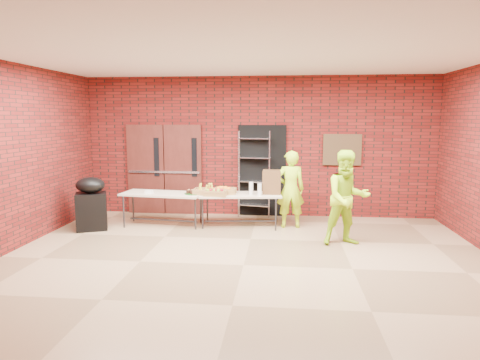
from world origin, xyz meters
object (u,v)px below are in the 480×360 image
object	(u,v)px
wire_rack	(254,174)
table_right	(240,197)
table_left	(163,196)
volunteer_woman	(290,189)
coffee_dispenser	(272,182)
covered_grill	(91,203)
volunteer_man	(347,198)

from	to	relation	value
wire_rack	table_right	size ratio (longest dim) A/B	1.12
wire_rack	table_left	bearing A→B (deg)	-139.78
table_right	volunteer_woman	size ratio (longest dim) A/B	1.09
wire_rack	coffee_dispenser	xyz separation A→B (m)	(0.43, -0.84, -0.05)
table_right	volunteer_woman	xyz separation A→B (m)	(1.04, 0.04, 0.17)
table_left	covered_grill	distance (m)	1.44
wire_rack	coffee_dispenser	size ratio (longest dim) A/B	4.01
table_right	volunteer_man	world-z (taller)	volunteer_man
volunteer_man	volunteer_woman	bearing A→B (deg)	118.14
table_right	volunteer_man	size ratio (longest dim) A/B	1.03
wire_rack	volunteer_man	bearing A→B (deg)	-36.75
wire_rack	covered_grill	distance (m)	3.57
table_right	volunteer_woman	distance (m)	1.05
wire_rack	covered_grill	bearing A→B (deg)	-143.39
table_right	coffee_dispenser	size ratio (longest dim) A/B	3.58
wire_rack	table_right	bearing A→B (deg)	-91.61
wire_rack	table_left	distance (m)	2.14
wire_rack	covered_grill	xyz separation A→B (m)	(-3.21, -1.49, -0.44)
table_left	volunteer_man	size ratio (longest dim) A/B	1.04
table_right	covered_grill	bearing A→B (deg)	-175.97
wire_rack	coffee_dispenser	world-z (taller)	wire_rack
table_left	volunteer_man	bearing A→B (deg)	-8.99
coffee_dispenser	volunteer_woman	size ratio (longest dim) A/B	0.31
coffee_dispenser	volunteer_man	bearing A→B (deg)	-40.96
covered_grill	volunteer_man	xyz separation A→B (m)	(5.01, -0.53, 0.31)
volunteer_man	covered_grill	bearing A→B (deg)	160.84
volunteer_woman	table_right	bearing A→B (deg)	-4.98
table_left	volunteer_man	xyz separation A→B (m)	(3.66, -1.02, 0.21)
wire_rack	volunteer_woman	xyz separation A→B (m)	(0.82, -0.90, -0.18)
covered_grill	volunteer_woman	distance (m)	4.07
table_left	table_right	xyz separation A→B (m)	(1.64, 0.07, -0.00)
wire_rack	volunteer_man	size ratio (longest dim) A/B	1.15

